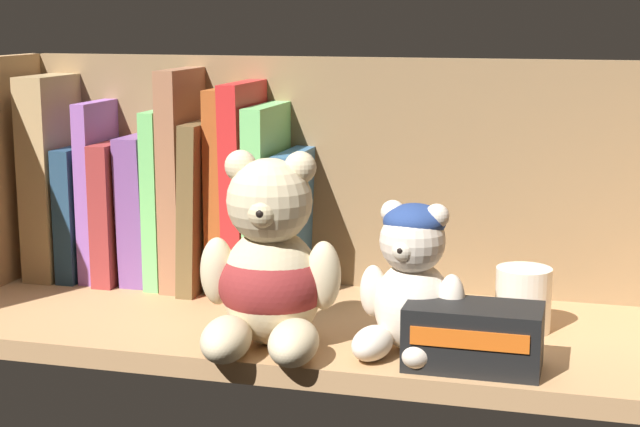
{
  "coord_description": "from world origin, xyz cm",
  "views": [
    {
      "loc": [
        23.54,
        -92.09,
        31.94
      ],
      "look_at": [
        -1.81,
        0.0,
        12.81
      ],
      "focal_mm": 56.68,
      "sensor_mm": 36.0,
      "label": 1
    }
  ],
  "objects_px": {
    "book_10": "(273,197)",
    "book_4": "(146,208)",
    "book_6": "(188,177)",
    "pillar_candle": "(523,299)",
    "book_2": "(102,190)",
    "teddy_bear_smaller": "(411,282)",
    "book_5": "(168,196)",
    "book_11": "(296,220)",
    "book_0": "(57,175)",
    "small_product_box": "(473,337)",
    "book_7": "(209,203)",
    "book_1": "(85,210)",
    "book_3": "(122,210)",
    "teddy_bear_larger": "(270,271)",
    "book_8": "(229,188)",
    "book_9": "(251,186)"
  },
  "relations": [
    {
      "from": "book_10",
      "to": "book_4",
      "type": "bearing_deg",
      "value": 180.0
    },
    {
      "from": "book_6",
      "to": "pillar_candle",
      "type": "relative_size",
      "value": 3.9
    },
    {
      "from": "book_2",
      "to": "teddy_bear_smaller",
      "type": "relative_size",
      "value": 1.49
    },
    {
      "from": "book_2",
      "to": "book_5",
      "type": "distance_m",
      "value": 0.08
    },
    {
      "from": "book_4",
      "to": "book_6",
      "type": "height_order",
      "value": "book_6"
    },
    {
      "from": "book_11",
      "to": "book_6",
      "type": "bearing_deg",
      "value": 180.0
    },
    {
      "from": "book_0",
      "to": "book_2",
      "type": "relative_size",
      "value": 1.14
    },
    {
      "from": "book_5",
      "to": "small_product_box",
      "type": "bearing_deg",
      "value": -28.28
    },
    {
      "from": "book_10",
      "to": "book_11",
      "type": "distance_m",
      "value": 0.03
    },
    {
      "from": "book_10",
      "to": "pillar_candle",
      "type": "relative_size",
      "value": 3.32
    },
    {
      "from": "book_6",
      "to": "book_7",
      "type": "relative_size",
      "value": 1.3
    },
    {
      "from": "book_1",
      "to": "book_3",
      "type": "relative_size",
      "value": 0.96
    },
    {
      "from": "book_5",
      "to": "teddy_bear_larger",
      "type": "distance_m",
      "value": 0.26
    },
    {
      "from": "book_10",
      "to": "teddy_bear_larger",
      "type": "distance_m",
      "value": 0.2
    },
    {
      "from": "book_5",
      "to": "book_6",
      "type": "bearing_deg",
      "value": -0.0
    },
    {
      "from": "book_6",
      "to": "book_11",
      "type": "distance_m",
      "value": 0.13
    },
    {
      "from": "book_10",
      "to": "book_3",
      "type": "bearing_deg",
      "value": 180.0
    },
    {
      "from": "book_1",
      "to": "book_3",
      "type": "height_order",
      "value": "book_3"
    },
    {
      "from": "book_8",
      "to": "small_product_box",
      "type": "height_order",
      "value": "book_8"
    },
    {
      "from": "book_3",
      "to": "teddy_bear_larger",
      "type": "height_order",
      "value": "teddy_bear_larger"
    },
    {
      "from": "book_5",
      "to": "pillar_candle",
      "type": "distance_m",
      "value": 0.41
    },
    {
      "from": "book_2",
      "to": "pillar_candle",
      "type": "bearing_deg",
      "value": -9.47
    },
    {
      "from": "teddy_bear_smaller",
      "to": "small_product_box",
      "type": "relative_size",
      "value": 1.17
    },
    {
      "from": "book_6",
      "to": "book_11",
      "type": "relative_size",
      "value": 1.54
    },
    {
      "from": "book_6",
      "to": "book_10",
      "type": "relative_size",
      "value": 1.18
    },
    {
      "from": "book_11",
      "to": "book_8",
      "type": "bearing_deg",
      "value": 180.0
    },
    {
      "from": "book_4",
      "to": "book_10",
      "type": "height_order",
      "value": "book_10"
    },
    {
      "from": "book_3",
      "to": "pillar_candle",
      "type": "height_order",
      "value": "book_3"
    },
    {
      "from": "book_1",
      "to": "pillar_candle",
      "type": "height_order",
      "value": "book_1"
    },
    {
      "from": "book_1",
      "to": "book_8",
      "type": "relative_size",
      "value": 0.69
    },
    {
      "from": "book_10",
      "to": "book_11",
      "type": "xyz_separation_m",
      "value": [
        0.03,
        0.0,
        -0.02
      ]
    },
    {
      "from": "book_2",
      "to": "teddy_bear_larger",
      "type": "relative_size",
      "value": 1.13
    },
    {
      "from": "book_11",
      "to": "teddy_bear_smaller",
      "type": "relative_size",
      "value": 1.14
    },
    {
      "from": "book_9",
      "to": "small_product_box",
      "type": "height_order",
      "value": "book_9"
    },
    {
      "from": "book_2",
      "to": "book_0",
      "type": "bearing_deg",
      "value": -180.0
    },
    {
      "from": "book_4",
      "to": "book_7",
      "type": "distance_m",
      "value": 0.08
    },
    {
      "from": "book_5",
      "to": "teddy_bear_smaller",
      "type": "xyz_separation_m",
      "value": [
        0.31,
        -0.17,
        -0.03
      ]
    },
    {
      "from": "teddy_bear_smaller",
      "to": "teddy_bear_larger",
      "type": "bearing_deg",
      "value": -172.11
    },
    {
      "from": "book_3",
      "to": "book_10",
      "type": "height_order",
      "value": "book_10"
    },
    {
      "from": "book_0",
      "to": "book_7",
      "type": "height_order",
      "value": "book_0"
    },
    {
      "from": "book_11",
      "to": "small_product_box",
      "type": "relative_size",
      "value": 1.34
    },
    {
      "from": "small_product_box",
      "to": "book_1",
      "type": "bearing_deg",
      "value": 157.31
    },
    {
      "from": "book_9",
      "to": "book_10",
      "type": "distance_m",
      "value": 0.03
    },
    {
      "from": "book_1",
      "to": "book_6",
      "type": "distance_m",
      "value": 0.14
    },
    {
      "from": "teddy_bear_larger",
      "to": "teddy_bear_smaller",
      "type": "distance_m",
      "value": 0.13
    },
    {
      "from": "book_6",
      "to": "book_7",
      "type": "height_order",
      "value": "book_6"
    },
    {
      "from": "book_9",
      "to": "book_5",
      "type": "bearing_deg",
      "value": 180.0
    },
    {
      "from": "book_9",
      "to": "teddy_bear_smaller",
      "type": "relative_size",
      "value": 1.67
    },
    {
      "from": "book_3",
      "to": "pillar_candle",
      "type": "relative_size",
      "value": 2.57
    },
    {
      "from": "book_1",
      "to": "teddy_bear_larger",
      "type": "bearing_deg",
      "value": -33.27
    }
  ]
}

